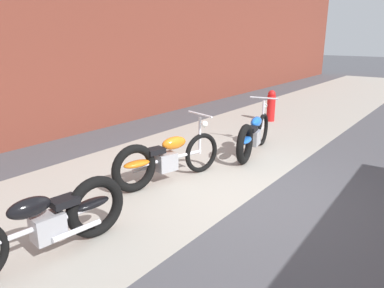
{
  "coord_description": "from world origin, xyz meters",
  "views": [
    {
      "loc": [
        -4.42,
        -2.2,
        2.24
      ],
      "look_at": [
        -0.43,
        0.81,
        0.75
      ],
      "focal_mm": 34.13,
      "sensor_mm": 36.0,
      "label": 1
    }
  ],
  "objects": [
    {
      "name": "motorcycle_orange",
      "position": [
        -0.44,
        1.39,
        0.4
      ],
      "size": [
        1.97,
        0.75,
        1.03
      ],
      "rotation": [
        0.0,
        0.0,
        -0.24
      ],
      "color": "black",
      "rests_on": "ground"
    },
    {
      "name": "motorcycle_blue",
      "position": [
        1.64,
        0.93,
        0.4
      ],
      "size": [
        1.98,
        0.7,
        1.03
      ],
      "rotation": [
        0.0,
        0.0,
        0.22
      ],
      "color": "black",
      "rests_on": "ground"
    },
    {
      "name": "fire_hydrant",
      "position": [
        4.61,
        1.94,
        0.42
      ],
      "size": [
        0.22,
        0.22,
        0.84
      ],
      "color": "red",
      "rests_on": "ground"
    },
    {
      "name": "motorcycle_black",
      "position": [
        -2.55,
        1.0,
        0.4
      ],
      "size": [
        2.0,
        0.6,
        1.03
      ],
      "rotation": [
        0.0,
        0.0,
        3.03
      ],
      "color": "black",
      "rests_on": "ground"
    },
    {
      "name": "brick_building_wall",
      "position": [
        0.0,
        5.2,
        2.7
      ],
      "size": [
        36.0,
        0.5,
        5.39
      ],
      "primitive_type": "cube",
      "color": "brown",
      "rests_on": "ground"
    },
    {
      "name": "sidewalk_slab",
      "position": [
        0.0,
        1.75,
        0.0
      ],
      "size": [
        36.0,
        3.5,
        0.01
      ],
      "primitive_type": "cube",
      "color": "#9E998E",
      "rests_on": "ground"
    },
    {
      "name": "ground_plane",
      "position": [
        0.0,
        0.0,
        0.0
      ],
      "size": [
        80.0,
        80.0,
        0.0
      ],
      "primitive_type": "plane",
      "color": "#47474C"
    }
  ]
}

